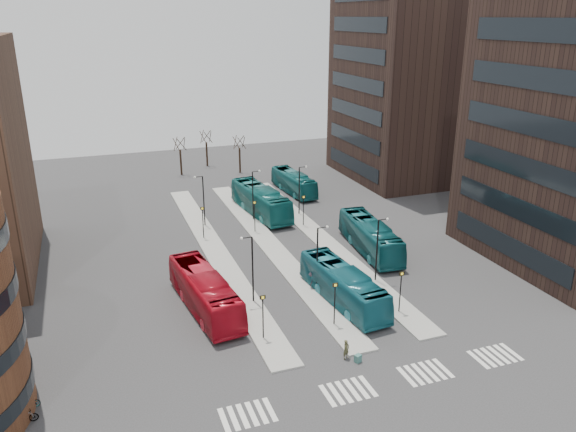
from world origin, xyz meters
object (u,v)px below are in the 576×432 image
object	(u,v)px
traveller	(346,349)
suitcase	(358,358)
red_bus	(205,292)
commuter_a	(208,293)
teal_bus_c	(370,236)
bicycle_far	(27,403)
commuter_c	(311,280)
bicycle_mid	(25,417)
teal_bus_b	(261,201)
teal_bus_d	(294,182)
teal_bus_a	(343,285)
commuter_b	(340,300)

from	to	relation	value
traveller	suitcase	bearing A→B (deg)	-72.12
red_bus	commuter_a	distance (m)	1.44
teal_bus_c	bicycle_far	distance (m)	35.91
suitcase	commuter_c	world-z (taller)	commuter_c
commuter_c	bicycle_mid	xyz separation A→B (m)	(-23.38, -10.79, -0.36)
red_bus	teal_bus_b	bearing A→B (deg)	54.71
suitcase	teal_bus_b	xyz separation A→B (m)	(3.03, 33.09, 1.50)
teal_bus_b	teal_bus_d	xyz separation A→B (m)	(7.14, 7.23, -0.30)
red_bus	suitcase	bearing A→B (deg)	-59.44
red_bus	teal_bus_d	world-z (taller)	red_bus
commuter_a	bicycle_far	world-z (taller)	commuter_a
teal_bus_a	teal_bus_c	size ratio (longest dim) A/B	0.97
commuter_a	bicycle_mid	world-z (taller)	commuter_a
teal_bus_c	commuter_a	world-z (taller)	teal_bus_c
commuter_a	commuter_b	distance (m)	11.44
traveller	commuter_b	distance (m)	7.51
teal_bus_d	suitcase	bearing A→B (deg)	-108.18
red_bus	commuter_b	xyz separation A→B (m)	(10.86, -3.72, -0.92)
teal_bus_c	suitcase	bearing A→B (deg)	-114.57
traveller	bicycle_far	distance (m)	21.58
commuter_b	bicycle_far	distance (m)	24.78
teal_bus_a	commuter_b	xyz separation A→B (m)	(-0.69, -0.94, -0.85)
traveller	bicycle_far	xyz separation A→B (m)	(-21.50, 1.92, -0.35)
commuter_b	traveller	bearing A→B (deg)	174.80
teal_bus_c	teal_bus_d	xyz separation A→B (m)	(-0.20, 22.46, -0.18)
teal_bus_a	teal_bus_b	distance (m)	24.47
traveller	bicycle_mid	size ratio (longest dim) A/B	1.02
suitcase	teal_bus_d	bearing A→B (deg)	55.48
teal_bus_b	commuter_b	world-z (taller)	teal_bus_b
teal_bus_a	bicycle_far	world-z (taller)	teal_bus_a
suitcase	teal_bus_c	xyz separation A→B (m)	(10.37, 17.86, 1.38)
red_bus	bicycle_mid	bearing A→B (deg)	-149.43
commuter_a	bicycle_far	distance (m)	17.08
bicycle_far	commuter_c	bearing A→B (deg)	-72.43
suitcase	commuter_b	size ratio (longest dim) A/B	0.38
teal_bus_b	commuter_a	size ratio (longest dim) A/B	6.84
teal_bus_a	teal_bus_d	xyz separation A→B (m)	(7.33, 31.70, -0.13)
traveller	commuter_b	bearing A→B (deg)	44.49
teal_bus_d	commuter_c	size ratio (longest dim) A/B	6.60
red_bus	commuter_c	bearing A→B (deg)	-3.77
red_bus	bicycle_far	distance (m)	16.08
teal_bus_d	bicycle_mid	world-z (taller)	teal_bus_d
red_bus	commuter_b	distance (m)	11.52
red_bus	bicycle_far	size ratio (longest dim) A/B	7.84
teal_bus_c	traveller	distance (m)	20.40
teal_bus_d	traveller	bearing A→B (deg)	-109.26
teal_bus_a	teal_bus_c	xyz separation A→B (m)	(7.54, 9.24, 0.05)
teal_bus_c	commuter_b	xyz separation A→B (m)	(-8.23, -10.18, -0.91)
teal_bus_d	commuter_c	world-z (taller)	teal_bus_d
suitcase	teal_bus_d	size ratio (longest dim) A/B	0.05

